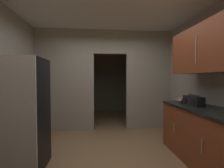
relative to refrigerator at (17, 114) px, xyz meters
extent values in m
plane|color=#93704C|center=(1.45, 0.11, -0.86)|extent=(20.00, 20.00, 0.00)
cube|color=silver|center=(1.45, 0.64, 1.89)|extent=(4.09, 7.53, 0.06)
cube|color=#9E998C|center=(0.37, 1.88, 0.50)|extent=(1.54, 0.12, 2.71)
cube|color=#9E998C|center=(2.67, 1.88, 0.50)|extent=(1.25, 0.12, 2.71)
cube|color=#9E998C|center=(1.59, 1.88, 1.54)|extent=(0.90, 0.12, 0.64)
cube|color=gray|center=(1.45, 4.43, 0.50)|extent=(3.69, 0.10, 2.71)
cube|color=gray|center=(-0.35, 3.15, 0.50)|extent=(0.10, 2.55, 2.71)
cube|color=gray|center=(3.24, 3.15, 0.50)|extent=(0.10, 2.55, 2.71)
cube|color=black|center=(0.00, 0.02, 0.00)|extent=(0.81, 0.67, 1.71)
cube|color=#B7BABC|center=(0.00, -0.33, 0.00)|extent=(0.81, 0.03, 1.71)
cube|color=brown|center=(2.96, -0.14, -0.41)|extent=(0.63, 1.80, 0.89)
cube|color=black|center=(2.96, -0.14, 0.05)|extent=(0.67, 1.80, 0.04)
cylinder|color=#B7BABC|center=(2.63, -0.54, -0.37)|extent=(0.01, 0.01, 0.22)
cylinder|color=#B7BABC|center=(2.63, 0.25, -0.37)|extent=(0.01, 0.01, 0.22)
cube|color=brown|center=(2.96, -0.14, 1.02)|extent=(0.34, 1.62, 0.77)
cylinder|color=#B7BABC|center=(2.77, -0.14, 1.02)|extent=(0.01, 0.01, 0.46)
cube|color=black|center=(2.93, 0.14, 0.15)|extent=(0.16, 0.43, 0.16)
cylinder|color=#262626|center=(2.93, 0.14, 0.25)|extent=(0.02, 0.30, 0.02)
cylinder|color=black|center=(2.84, 0.01, 0.15)|extent=(0.01, 0.11, 0.11)
cylinder|color=black|center=(2.84, 0.27, 0.15)|extent=(0.01, 0.11, 0.11)
cube|color=#2D609E|center=(2.90, 0.45, 0.08)|extent=(0.12, 0.13, 0.01)
cube|color=red|center=(2.90, 0.45, 0.10)|extent=(0.12, 0.16, 0.02)
cube|color=beige|center=(2.88, 0.45, 0.12)|extent=(0.14, 0.15, 0.03)
cube|color=#8C3893|center=(2.88, 0.45, 0.14)|extent=(0.13, 0.14, 0.01)
cube|color=gold|center=(2.89, 0.45, 0.16)|extent=(0.10, 0.14, 0.02)
camera|label=1|loc=(1.20, -2.57, 0.55)|focal=25.96mm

